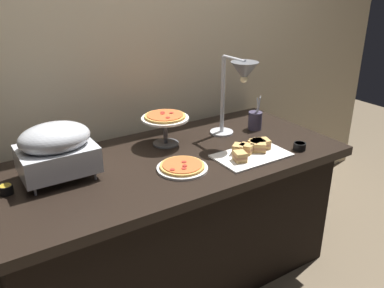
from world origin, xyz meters
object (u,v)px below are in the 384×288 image
sandwich_platter (252,150)px  chafing_dish (56,148)px  pizza_plate_center (165,120)px  sauce_cup_near (300,146)px  heat_lamp (240,79)px  sauce_cup_far (6,189)px  pizza_plate_front (183,167)px  utensil_holder (255,120)px

sandwich_platter → chafing_dish: bearing=163.2°
pizza_plate_center → sauce_cup_near: 0.75m
heat_lamp → sauce_cup_far: heat_lamp is taller
sauce_cup_near → sauce_cup_far: (-1.44, 0.36, 0.00)m
pizza_plate_center → sandwich_platter: bearing=-49.6°
sandwich_platter → pizza_plate_front: bearing=173.2°
pizza_plate_front → utensil_holder: utensil_holder is taller
pizza_plate_front → heat_lamp: bearing=17.2°
utensil_holder → sauce_cup_far: bearing=-179.1°
pizza_plate_center → utensil_holder: bearing=-8.7°
heat_lamp → sauce_cup_far: bearing=176.6°
chafing_dish → pizza_plate_front: (0.54, -0.24, -0.14)m
sauce_cup_near → chafing_dish: bearing=162.6°
heat_lamp → sauce_cup_far: 1.28m
sauce_cup_near → sauce_cup_far: 1.49m
chafing_dish → sauce_cup_far: chafing_dish is taller
sauce_cup_near → utensil_holder: (0.00, 0.38, 0.04)m
pizza_plate_front → sauce_cup_near: 0.68m
chafing_dish → sauce_cup_near: chafing_dish is taller
heat_lamp → sandwich_platter: (-0.05, -0.19, -0.34)m
sandwich_platter → utensil_holder: bearing=47.1°
sandwich_platter → sauce_cup_far: (-1.18, 0.26, -0.00)m
chafing_dish → pizza_plate_center: 0.63m
sauce_cup_far → utensil_holder: size_ratio=0.29×
sauce_cup_near → utensil_holder: bearing=89.4°
pizza_plate_front → sauce_cup_near: sauce_cup_near is taller
pizza_plate_front → pizza_plate_center: 0.36m
pizza_plate_front → sandwich_platter: 0.41m
heat_lamp → pizza_plate_center: (-0.37, 0.18, -0.22)m
chafing_dish → heat_lamp: 1.02m
pizza_plate_front → pizza_plate_center: pizza_plate_center is taller
sauce_cup_near → utensil_holder: utensil_holder is taller
pizza_plate_front → sandwich_platter: size_ratio=0.64×
pizza_plate_front → sauce_cup_far: size_ratio=4.16×
chafing_dish → sauce_cup_near: size_ratio=5.03×
chafing_dish → utensil_holder: chafing_dish is taller
chafing_dish → sandwich_platter: (0.94, -0.28, -0.13)m
pizza_plate_center → sauce_cup_far: size_ratio=4.32×
heat_lamp → pizza_plate_front: heat_lamp is taller
heat_lamp → sauce_cup_far: (-1.23, 0.07, -0.34)m
pizza_plate_center → utensil_holder: 0.60m
heat_lamp → utensil_holder: size_ratio=2.25×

